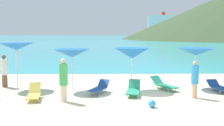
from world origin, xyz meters
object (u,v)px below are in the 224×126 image
object	(u,v)px
beach_ball	(152,104)
umbrella_2	(132,53)
lounge_chair_1	(164,84)
lounge_chair_0	(99,88)
umbrella_0	(16,47)
beachgoer_0	(195,78)
lounge_chair_3	(34,93)
lounge_chair_2	(219,87)
umbrella_1	(72,53)
lounge_chair_5	(133,90)
umbrella_3	(196,52)
beachgoer_2	(4,70)
cruise_ship	(171,27)
beachgoer_3	(64,79)

from	to	relation	value
beach_ball	umbrella_2	bearing A→B (deg)	98.14
umbrella_2	lounge_chair_1	xyz separation A→B (m)	(1.64, 0.00, -1.59)
lounge_chair_0	umbrella_0	bearing A→B (deg)	-174.39
lounge_chair_0	beachgoer_0	distance (m)	4.38
umbrella_0	beachgoer_0	bearing A→B (deg)	-14.44
lounge_chair_0	lounge_chair_3	xyz separation A→B (m)	(-2.81, -1.09, -0.03)
lounge_chair_1	lounge_chair_2	size ratio (longest dim) A/B	1.12
umbrella_1	lounge_chair_5	distance (m)	3.56
umbrella_1	lounge_chair_3	bearing A→B (deg)	-127.17
umbrella_2	umbrella_3	world-z (taller)	umbrella_2
umbrella_0	beachgoer_2	bearing A→B (deg)	153.97
beach_ball	cruise_ship	size ratio (longest dim) A/B	0.01
lounge_chair_2	lounge_chair_5	bearing A→B (deg)	-177.98
umbrella_3	lounge_chair_5	size ratio (longest dim) A/B	1.29
lounge_chair_0	umbrella_1	bearing A→B (deg)	172.26
umbrella_3	lounge_chair_3	distance (m)	8.29
beach_ball	lounge_chair_2	bearing A→B (deg)	37.34
lounge_chair_2	umbrella_1	bearing A→B (deg)	169.28
lounge_chair_2	beach_ball	size ratio (longest dim) A/B	5.24
umbrella_0	cruise_ship	size ratio (longest dim) A/B	0.04
lounge_chair_1	lounge_chair_2	xyz separation A→B (m)	(2.62, -0.49, -0.03)
lounge_chair_5	beachgoer_2	world-z (taller)	beachgoer_2
cruise_ship	lounge_chair_1	bearing A→B (deg)	-96.62
umbrella_2	lounge_chair_0	distance (m)	2.43
beachgoer_0	beach_ball	xyz separation A→B (m)	(-2.14, -1.53, -0.72)
umbrella_0	lounge_chair_2	size ratio (longest dim) A/B	1.49
umbrella_1	lounge_chair_3	distance (m)	2.86
beach_ball	cruise_ship	world-z (taller)	cruise_ship
lounge_chair_5	beachgoer_3	size ratio (longest dim) A/B	0.89
umbrella_0	lounge_chair_1	size ratio (longest dim) A/B	1.33
umbrella_3	lounge_chair_1	bearing A→B (deg)	-168.14
umbrella_1	beachgoer_2	bearing A→B (deg)	166.80
umbrella_1	beachgoer_0	distance (m)	5.96
umbrella_0	umbrella_3	xyz separation A→B (m)	(9.25, 0.01, -0.28)
lounge_chair_2	beach_ball	xyz separation A→B (m)	(-3.78, -2.89, -0.08)
umbrella_2	beachgoer_0	size ratio (longest dim) A/B	1.28
beachgoer_0	beachgoer_2	bearing A→B (deg)	-61.25
umbrella_0	lounge_chair_2	world-z (taller)	umbrella_0
umbrella_0	cruise_ship	xyz separation A→B (m)	(63.86, 238.23, 6.64)
umbrella_2	beachgoer_3	xyz separation A→B (m)	(-3.07, -2.40, -0.89)
lounge_chair_2	lounge_chair_3	world-z (taller)	lounge_chair_3
lounge_chair_5	cruise_ship	distance (m)	246.87
umbrella_3	lounge_chair_3	world-z (taller)	umbrella_3
umbrella_0	beach_ball	bearing A→B (deg)	-30.24
umbrella_1	beach_ball	world-z (taller)	umbrella_1
beachgoer_3	beachgoer_0	bearing A→B (deg)	-14.33
beachgoer_2	lounge_chair_5	bearing A→B (deg)	-135.10
umbrella_2	lounge_chair_5	world-z (taller)	umbrella_2
umbrella_0	lounge_chair_1	bearing A→B (deg)	-2.64
lounge_chair_1	lounge_chair_3	world-z (taller)	lounge_chair_3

